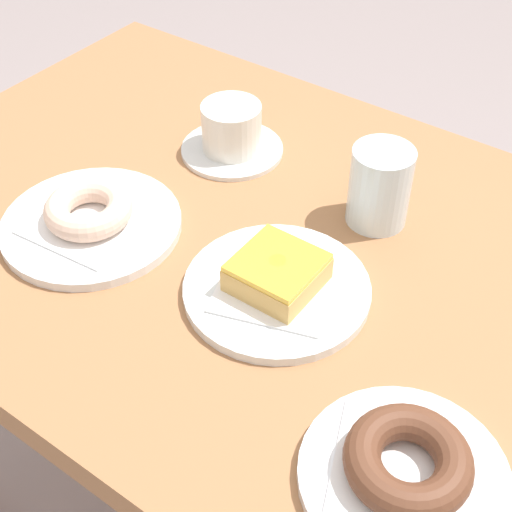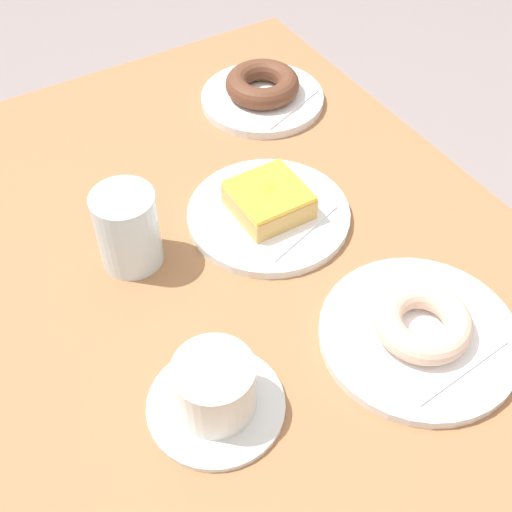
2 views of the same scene
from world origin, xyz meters
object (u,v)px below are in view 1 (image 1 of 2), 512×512
plate_sugar_ring (91,225)px  donut_glazed_square (277,272)px  plate_glazed_square (277,289)px  donut_chocolate_ring (408,461)px  plate_chocolate_ring (404,477)px  water_glass (380,186)px  donut_sugar_ring (88,209)px  coffee_cup (232,132)px

plate_sugar_ring → donut_glazed_square: donut_glazed_square is taller
plate_glazed_square → donut_chocolate_ring: 0.26m
plate_sugar_ring → plate_chocolate_ring: size_ratio=1.17×
plate_chocolate_ring → water_glass: size_ratio=1.86×
plate_sugar_ring → donut_chocolate_ring: bearing=169.7°
donut_sugar_ring → plate_glazed_square: donut_sugar_ring is taller
plate_chocolate_ring → water_glass: (0.20, -0.31, 0.04)m
plate_glazed_square → donut_glazed_square: 0.03m
donut_glazed_square → coffee_cup: coffee_cup is taller
donut_sugar_ring → donut_glazed_square: bearing=-170.5°
water_glass → coffee_cup: bearing=-3.0°
plate_glazed_square → donut_chocolate_ring: donut_chocolate_ring is taller
water_glass → plate_sugar_ring: bearing=38.8°
coffee_cup → water_glass: bearing=177.0°
water_glass → donut_sugar_ring: bearing=38.8°
coffee_cup → donut_sugar_ring: bearing=80.0°
donut_chocolate_ring → water_glass: (0.20, -0.31, 0.02)m
plate_glazed_square → donut_chocolate_ring: bearing=150.4°
donut_sugar_ring → coffee_cup: coffee_cup is taller
plate_glazed_square → donut_glazed_square: (0.00, 0.00, 0.03)m
plate_glazed_square → plate_chocolate_ring: size_ratio=1.11×
plate_glazed_square → coffee_cup: 0.29m
plate_chocolate_ring → water_glass: bearing=-57.3°
donut_sugar_ring → plate_chocolate_ring: size_ratio=0.57×
donut_sugar_ring → donut_chocolate_ring: donut_chocolate_ring is taller
coffee_cup → donut_chocolate_ring: bearing=143.5°
donut_sugar_ring → donut_chocolate_ring: bearing=169.7°
donut_sugar_ring → coffee_cup: size_ratio=0.75×
plate_chocolate_ring → donut_chocolate_ring: 0.03m
plate_chocolate_ring → donut_chocolate_ring: donut_chocolate_ring is taller
plate_glazed_square → donut_sugar_ring: bearing=9.5°
donut_sugar_ring → plate_chocolate_ring: donut_sugar_ring is taller
plate_chocolate_ring → donut_chocolate_ring: size_ratio=1.67×
plate_sugar_ring → water_glass: water_glass is taller
plate_sugar_ring → water_glass: 0.36m
plate_sugar_ring → donut_sugar_ring: donut_sugar_ring is taller
donut_chocolate_ring → donut_glazed_square: bearing=-29.6°
water_glass → coffee_cup: 0.24m
donut_sugar_ring → plate_chocolate_ring: 0.48m
plate_glazed_square → plate_chocolate_ring: plate_chocolate_ring is taller
water_glass → donut_glazed_square: bearing=81.5°
donut_sugar_ring → donut_glazed_square: (-0.25, -0.04, 0.00)m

